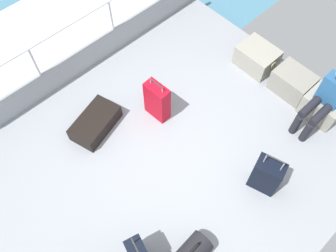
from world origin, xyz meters
The scene contains 11 objects.
ground_plane centered at (0.00, 0.00, -0.03)m, with size 4.40×5.20×0.06m, color gray.
gunwale_port centered at (-2.17, 0.00, 0.23)m, with size 0.06×5.20×0.45m, color gray.
railing_port centered at (-2.17, 0.00, 0.78)m, with size 0.04×4.20×1.02m.
sea_wake centered at (-3.60, 0.00, -0.34)m, with size 12.00×12.00×0.01m.
cargo_crate_0 centered at (-0.30, 2.14, 0.18)m, with size 0.64×0.49×0.37m.
cargo_crate_1 centered at (0.41, 2.13, 0.20)m, with size 0.63×0.44×0.39m.
cargo_crate_2 centered at (1.00, 2.11, 0.20)m, with size 0.58×0.46×0.39m.
passenger_seated centered at (1.00, 1.92, 0.57)m, with size 0.34×0.66×1.09m.
suitcase_0 centered at (-0.70, 0.31, 0.33)m, with size 0.39×0.21×0.75m.
suitcase_2 centered at (1.13, 0.57, 0.29)m, with size 0.42×0.34×0.79m.
suitcase_3 centered at (-1.14, -0.53, 0.12)m, with size 0.62×0.85×0.24m.
Camera 1 is at (1.61, -1.64, 4.66)m, focal length 38.67 mm.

